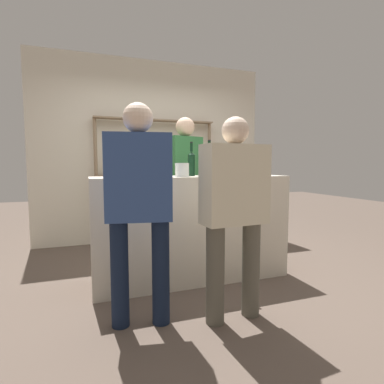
{
  "coord_description": "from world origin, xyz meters",
  "views": [
    {
      "loc": [
        -1.01,
        -2.88,
        1.2
      ],
      "look_at": [
        0.0,
        0.0,
        0.92
      ],
      "focal_mm": 28.0,
      "sensor_mm": 36.0,
      "label": 1
    }
  ],
  "objects": [
    {
      "name": "counter_bottle_0",
      "position": [
        0.02,
        0.06,
        1.22
      ],
      "size": [
        0.08,
        0.08,
        0.35
      ],
      "color": "black",
      "rests_on": "bar_counter"
    },
    {
      "name": "counter_bottle_3",
      "position": [
        -0.79,
        0.07,
        1.21
      ],
      "size": [
        0.07,
        0.07,
        0.34
      ],
      "color": "silver",
      "rests_on": "bar_counter"
    },
    {
      "name": "server_behind_counter",
      "position": [
        0.14,
        0.65,
        1.06
      ],
      "size": [
        0.45,
        0.3,
        1.77
      ],
      "rotation": [
        0.0,
        0.0,
        -1.26
      ],
      "color": "black",
      "rests_on": "ground_plane"
    },
    {
      "name": "ground_plane",
      "position": [
        0.0,
        0.0,
        0.0
      ],
      "size": [
        16.0,
        16.0,
        0.0
      ],
      "primitive_type": "plane",
      "color": "brown"
    },
    {
      "name": "back_shelf",
      "position": [
        0.01,
        1.68,
        1.22
      ],
      "size": [
        1.83,
        0.18,
        1.88
      ],
      "color": "#897056",
      "rests_on": "ground_plane"
    },
    {
      "name": "wine_glass",
      "position": [
        -0.28,
        -0.12,
        1.19
      ],
      "size": [
        0.08,
        0.08,
        0.15
      ],
      "color": "silver",
      "rests_on": "bar_counter"
    },
    {
      "name": "customer_left",
      "position": [
        -0.66,
        -0.72,
        0.95
      ],
      "size": [
        0.5,
        0.29,
        1.63
      ],
      "rotation": [
        0.0,
        0.0,
        1.38
      ],
      "color": "#121C33",
      "rests_on": "ground_plane"
    },
    {
      "name": "counter_bottle_1",
      "position": [
        0.22,
        0.06,
        1.23
      ],
      "size": [
        0.08,
        0.08,
        0.38
      ],
      "color": "black",
      "rests_on": "bar_counter"
    },
    {
      "name": "back_wall",
      "position": [
        0.0,
        1.86,
        1.4
      ],
      "size": [
        3.6,
        0.12,
        2.8
      ],
      "primitive_type": "cube",
      "color": "beige",
      "rests_on": "ground_plane"
    },
    {
      "name": "customer_center",
      "position": [
        0.03,
        -0.88,
        0.89
      ],
      "size": [
        0.51,
        0.26,
        1.55
      ],
      "rotation": [
        0.0,
        0.0,
        1.64
      ],
      "color": "#575347",
      "rests_on": "ground_plane"
    },
    {
      "name": "cork_jar",
      "position": [
        -0.13,
        -0.08,
        1.15
      ],
      "size": [
        0.14,
        0.14,
        0.13
      ],
      "color": "silver",
      "rests_on": "bar_counter"
    },
    {
      "name": "counter_bottle_2",
      "position": [
        0.25,
        -0.13,
        1.2
      ],
      "size": [
        0.07,
        0.07,
        0.32
      ],
      "color": "black",
      "rests_on": "bar_counter"
    },
    {
      "name": "bar_counter",
      "position": [
        0.0,
        0.0,
        0.54
      ],
      "size": [
        2.0,
        0.51,
        1.08
      ],
      "primitive_type": "cube",
      "color": "beige",
      "rests_on": "ground_plane"
    }
  ]
}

